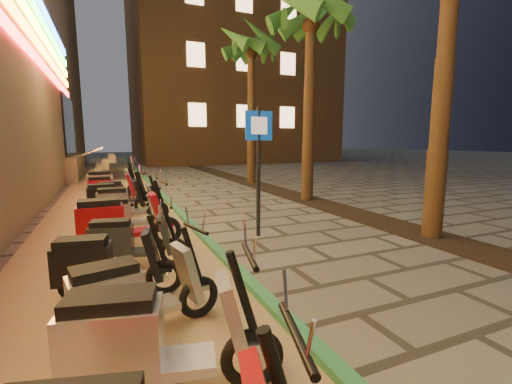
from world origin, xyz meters
name	(u,v)px	position (x,y,z in m)	size (l,w,h in m)	color
ground	(359,314)	(0.00, 0.00, 0.00)	(120.00, 120.00, 0.00)	#474442
parking_strip	(112,198)	(-2.60, 10.00, 0.01)	(3.40, 60.00, 0.01)	#8C7251
green_curb	(161,194)	(-0.90, 10.00, 0.05)	(0.18, 60.00, 0.10)	#296F45
planting_strip	(343,210)	(3.60, 5.00, 0.01)	(1.20, 40.00, 0.02)	black
apartment_block	(225,36)	(9.00, 32.00, 12.50)	(18.00, 16.06, 25.00)	brown
palm_c	(311,24)	(3.60, 7.00, 5.73)	(2.97, 3.02, 6.91)	#472D19
palm_d	(251,53)	(3.60, 12.00, 5.94)	(2.97, 3.02, 7.16)	#472D19
pedestrian_sign	(259,154)	(0.25, 3.55, 1.76)	(0.60, 0.10, 2.72)	black
scooter_3	(149,340)	(-2.44, -0.45, 0.52)	(1.71, 0.80, 1.21)	black
scooter_4	(131,295)	(-2.50, 0.52, 0.49)	(1.59, 0.75, 1.12)	black
scooter_5	(103,265)	(-2.78, 1.58, 0.48)	(1.57, 0.68, 1.10)	black
scooter_6	(127,241)	(-2.44, 2.61, 0.46)	(1.52, 0.66, 1.07)	black
scooter_7	(117,222)	(-2.55, 3.60, 0.57)	(1.85, 0.65, 1.31)	black
scooter_8	(126,215)	(-2.37, 4.66, 0.46)	(1.52, 0.53, 1.07)	black
scooter_9	(124,204)	(-2.35, 5.78, 0.51)	(1.67, 0.59, 1.19)	black
scooter_10	(112,198)	(-2.60, 6.74, 0.52)	(1.69, 0.66, 1.19)	black
scooter_11	(119,194)	(-2.41, 7.68, 0.49)	(1.59, 0.77, 1.12)	black
scooter_12	(109,188)	(-2.67, 8.82, 0.51)	(1.66, 0.58, 1.17)	black
scooter_13	(109,183)	(-2.66, 9.88, 0.56)	(1.82, 0.73, 1.28)	black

